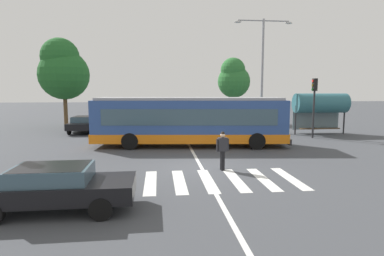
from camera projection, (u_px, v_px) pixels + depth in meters
ground_plane at (202, 167)px, 14.52m from camera, size 160.00×160.00×0.00m
city_transit_bus at (190, 121)px, 19.86m from camera, size 12.20×3.74×3.06m
pedestrian_crossing_street at (223, 148)px, 13.96m from camera, size 0.58×0.32×1.72m
foreground_sedan at (55, 186)px, 9.20m from camera, size 4.52×1.92×1.35m
parked_car_black at (84, 123)px, 26.55m from camera, size 2.02×4.57×1.35m
parked_car_blue at (114, 123)px, 26.70m from camera, size 2.16×4.63×1.35m
parked_car_white at (147, 123)px, 26.85m from camera, size 1.90×4.51×1.35m
parked_car_silver at (179, 122)px, 27.08m from camera, size 2.05×4.59×1.35m
parked_car_charcoal at (210, 121)px, 27.98m from camera, size 1.90×4.52×1.35m
parked_car_teal at (241, 121)px, 27.97m from camera, size 2.01×4.57×1.35m
traffic_light_far_corner at (314, 98)px, 23.13m from camera, size 0.33×0.32×4.35m
bus_stop_shelter at (321, 104)px, 25.26m from camera, size 4.21×1.54×3.25m
twin_arm_street_lamp at (262, 63)px, 26.27m from camera, size 4.88×0.32×9.28m
background_tree_left at (63, 70)px, 29.23m from camera, size 4.58×4.58×8.24m
background_tree_right at (234, 78)px, 34.19m from camera, size 3.49×3.49×6.96m
crosswalk_painted_stripes at (208, 181)px, 12.42m from camera, size 7.12×3.27×0.01m
lane_center_line at (196, 158)px, 16.49m from camera, size 0.16×24.00×0.01m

